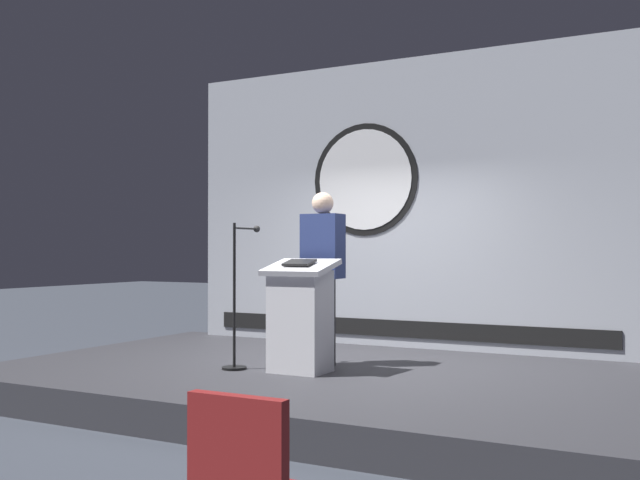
# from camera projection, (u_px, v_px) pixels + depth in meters

# --- Properties ---
(ground_plane) EXTENTS (40.00, 40.00, 0.00)m
(ground_plane) POSITION_uv_depth(u_px,v_px,m) (328.00, 399.00, 7.20)
(ground_plane) COLOR #383D47
(stage_platform) EXTENTS (6.40, 4.00, 0.30)m
(stage_platform) POSITION_uv_depth(u_px,v_px,m) (328.00, 384.00, 7.20)
(stage_platform) COLOR #333338
(stage_platform) RESTS_ON ground
(banner_display) EXTENTS (5.55, 0.12, 3.45)m
(banner_display) POSITION_uv_depth(u_px,v_px,m) (398.00, 203.00, 8.87)
(banner_display) COLOR #B2B7C1
(banner_display) RESTS_ON stage_platform
(podium) EXTENTS (0.64, 0.50, 1.07)m
(podium) POSITION_uv_depth(u_px,v_px,m) (300.00, 317.00, 7.00)
(podium) COLOR silver
(podium) RESTS_ON stage_platform
(speaker_person) EXTENTS (0.40, 0.26, 1.74)m
(speaker_person) POSITION_uv_depth(u_px,v_px,m) (323.00, 276.00, 7.43)
(speaker_person) COLOR black
(speaker_person) RESTS_ON stage_platform
(microphone_stand) EXTENTS (0.24, 0.56, 1.42)m
(microphone_stand) POSITION_uv_depth(u_px,v_px,m) (238.00, 317.00, 7.22)
(microphone_stand) COLOR black
(microphone_stand) RESTS_ON stage_platform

